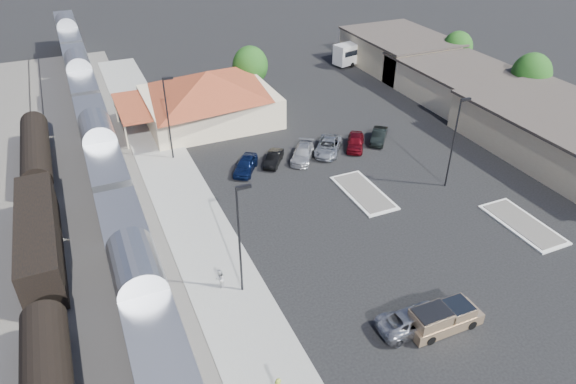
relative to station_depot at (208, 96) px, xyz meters
name	(u,v)px	position (x,y,z in m)	size (l,w,h in m)	color
ground	(336,214)	(4.56, -24.00, -3.13)	(280.00, 280.00, 0.00)	black
railbed	(81,221)	(-16.44, -16.00, -3.07)	(16.00, 100.00, 0.12)	#4C4944
platform	(188,209)	(-7.44, -18.00, -3.04)	(5.50, 92.00, 0.18)	gray
passenger_train	(103,157)	(-13.44, -10.26, -0.26)	(3.00, 104.00, 5.55)	silver
freight_cars	(40,239)	(-19.44, -20.24, -1.21)	(2.80, 46.00, 4.00)	black
station_depot	(208,96)	(0.00, 0.00, 0.00)	(18.35, 12.24, 6.20)	beige
buildings_east	(478,90)	(32.56, -9.72, -0.86)	(14.40, 51.40, 4.80)	#C6B28C
traffic_island_south	(363,192)	(8.56, -22.00, -3.03)	(3.30, 7.50, 0.21)	silver
traffic_island_north	(523,224)	(18.56, -32.00, -3.03)	(3.30, 7.50, 0.21)	silver
lamp_plat_s	(240,232)	(-6.34, -30.00, 2.21)	(1.08, 0.25, 9.00)	black
lamp_plat_n	(168,112)	(-6.34, -8.00, 2.21)	(1.08, 0.25, 9.00)	black
lamp_lot	(455,136)	(16.66, -24.00, 2.21)	(1.08, 0.25, 9.00)	black
tree_east_b	(531,74)	(38.56, -12.00, 1.09)	(4.94, 4.94, 6.96)	#382314
tree_east_c	(457,48)	(38.56, 2.00, 0.63)	(4.41, 4.41, 6.21)	#382314
tree_depot	(250,66)	(7.56, 6.00, 0.89)	(4.71, 4.71, 6.63)	#382314
pickup_truck	(444,318)	(4.77, -38.68, -2.28)	(5.23, 2.00, 1.80)	tan
suv	(414,320)	(2.88, -37.93, -2.41)	(2.39, 5.19, 1.44)	#A2A4AA
coach_bus	(363,50)	(28.56, 12.00, -1.17)	(10.86, 4.74, 3.41)	white
person_b	(220,279)	(-7.82, -29.12, -2.16)	(0.77, 0.60, 1.59)	silver
parked_car_a	(246,165)	(-0.26, -13.54, -2.38)	(1.78, 4.43, 1.51)	#0E1C46
parked_car_b	(274,158)	(2.94, -13.24, -2.50)	(1.35, 3.86, 1.27)	black
parked_car_c	(303,153)	(6.14, -13.54, -2.43)	(1.98, 4.86, 1.41)	silver
parked_car_d	(328,146)	(9.34, -13.24, -2.40)	(2.44, 5.28, 1.47)	#9A9EA2
parked_car_e	(355,142)	(12.54, -13.54, -2.37)	(1.79, 4.44, 1.51)	maroon
parked_car_f	(379,136)	(15.74, -13.24, -2.43)	(1.49, 4.26, 1.40)	black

